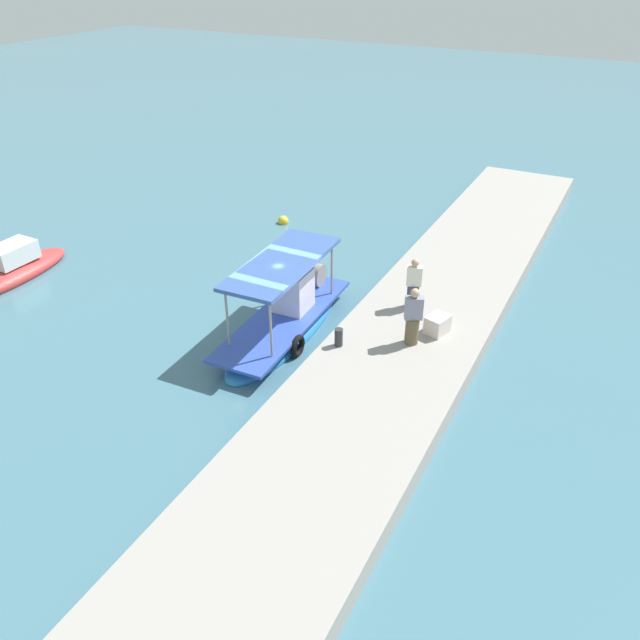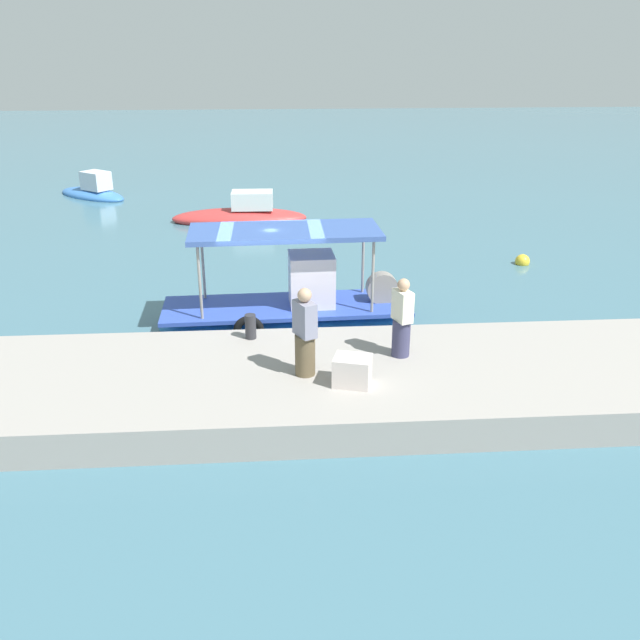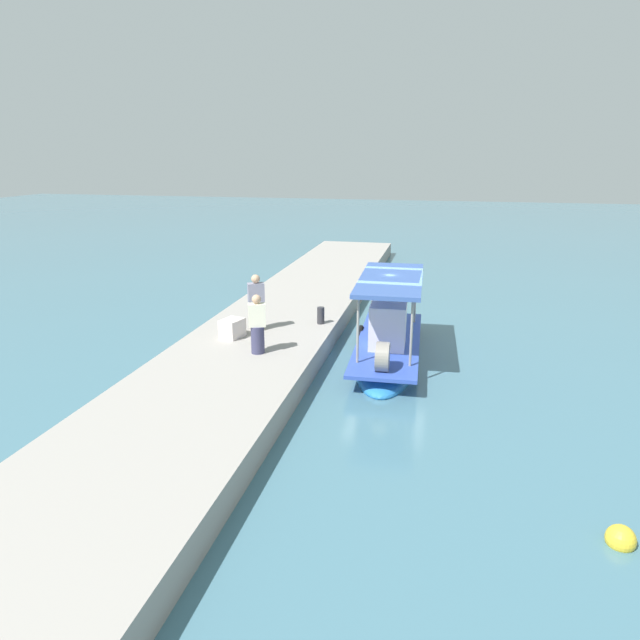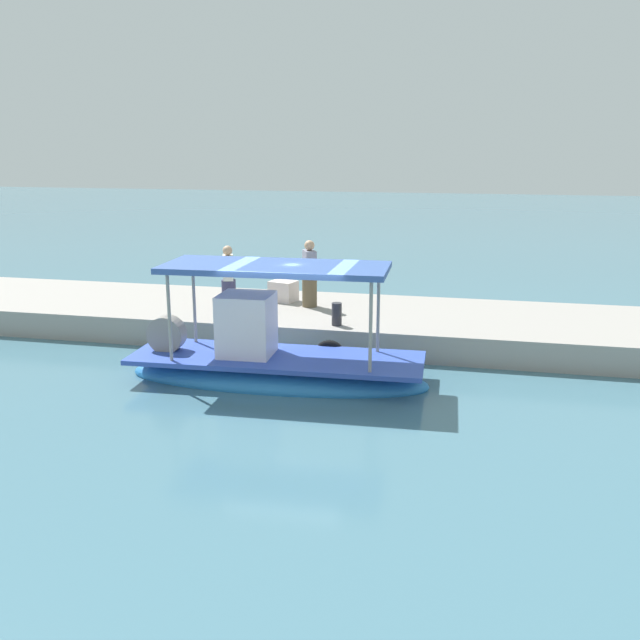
{
  "view_description": "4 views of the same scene",
  "coord_description": "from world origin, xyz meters",
  "views": [
    {
      "loc": [
        -14.41,
        -8.84,
        10.84
      ],
      "look_at": [
        0.31,
        -1.22,
        0.82
      ],
      "focal_mm": 35.85,
      "sensor_mm": 36.0,
      "label": 1
    },
    {
      "loc": [
        0.06,
        -15.85,
        6.68
      ],
      "look_at": [
        1.06,
        -1.68,
        0.83
      ],
      "focal_mm": 37.98,
      "sensor_mm": 36.0,
      "label": 2
    },
    {
      "loc": [
        16.53,
        1.61,
        6.02
      ],
      "look_at": [
        -0.34,
        -2.23,
        0.84
      ],
      "focal_mm": 31.4,
      "sensor_mm": 36.0,
      "label": 3
    },
    {
      "loc": [
        -3.64,
        13.58,
        4.88
      ],
      "look_at": [
        -0.08,
        -2.25,
        0.79
      ],
      "focal_mm": 39.14,
      "sensor_mm": 36.0,
      "label": 4
    }
  ],
  "objects": [
    {
      "name": "marker_buoy",
      "position": [
        8.09,
        4.62,
        0.09
      ],
      "size": [
        0.47,
        0.47,
        0.47
      ],
      "color": "yellow",
      "rests_on": "ground_plane"
    },
    {
      "name": "main_fishing_boat",
      "position": [
        0.44,
        0.06,
        0.41
      ],
      "size": [
        6.49,
        2.16,
        2.85
      ],
      "color": "#2979C3",
      "rests_on": "ground_plane"
    },
    {
      "name": "mooring_bollard",
      "position": [
        -0.49,
        -2.24,
        0.95
      ],
      "size": [
        0.24,
        0.24,
        0.55
      ],
      "primitive_type": "cylinder",
      "color": "#2D2D33",
      "rests_on": "dock_quay"
    },
    {
      "name": "fisherman_by_crate",
      "position": [
        0.61,
        -4.05,
        1.48
      ],
      "size": [
        0.53,
        0.57,
        1.77
      ],
      "color": "brown",
      "rests_on": "dock_quay"
    },
    {
      "name": "cargo_crate",
      "position": [
        1.47,
        -4.54,
        0.96
      ],
      "size": [
        0.81,
        0.71,
        0.56
      ],
      "primitive_type": "cube",
      "rotation": [
        0.0,
        0.0,
        2.86
      ],
      "color": "silver",
      "rests_on": "dock_quay"
    },
    {
      "name": "fisherman_near_bollard",
      "position": [
        2.61,
        -3.33,
        1.44
      ],
      "size": [
        0.47,
        0.53,
        1.67
      ],
      "color": "#3B3B5C",
      "rests_on": "dock_quay"
    },
    {
      "name": "ground_plane",
      "position": [
        0.0,
        0.0,
        0.0
      ],
      "size": [
        120.0,
        120.0,
        0.0
      ],
      "primitive_type": "plane",
      "color": "#436F7F"
    },
    {
      "name": "dock_quay",
      "position": [
        0.0,
        -3.86,
        0.34
      ],
      "size": [
        36.0,
        4.22,
        0.68
      ],
      "primitive_type": "cube",
      "color": "#9B958F",
      "rests_on": "ground_plane"
    }
  ]
}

